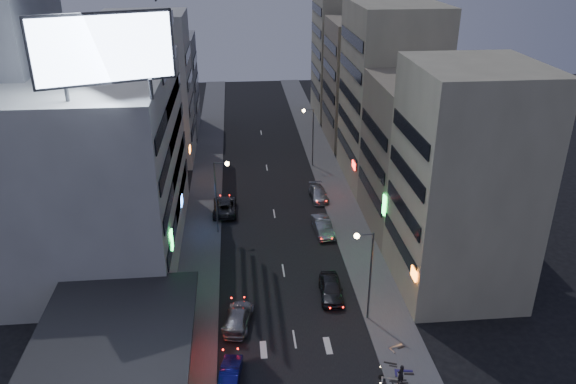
{
  "coord_description": "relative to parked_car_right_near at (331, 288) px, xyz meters",
  "views": [
    {
      "loc": [
        -3.86,
        -31.1,
        29.0
      ],
      "look_at": [
        0.87,
        18.51,
        6.11
      ],
      "focal_mm": 35.0,
      "sensor_mm": 36.0,
      "label": 1
    }
  ],
  "objects": [
    {
      "name": "scooter_blue",
      "position": [
        4.43,
        -9.85,
        -0.09
      ],
      "size": [
        0.96,
        2.05,
        1.2
      ],
      "primitive_type": null,
      "rotation": [
        0.0,
        0.0,
        1.41
      ],
      "color": "navy",
      "rests_on": "sidewalk_right"
    },
    {
      "name": "white_building",
      "position": [
        -20.79,
        10.54,
        8.18
      ],
      "size": [
        14.0,
        24.0,
        18.0
      ],
      "primitive_type": "cube",
      "color": "beige",
      "rests_on": "ground"
    },
    {
      "name": "ground",
      "position": [
        -3.79,
        -9.46,
        -0.82
      ],
      "size": [
        180.0,
        180.0,
        0.0
      ],
      "primitive_type": "plane",
      "color": "black",
      "rests_on": "ground"
    },
    {
      "name": "parked_car_left",
      "position": [
        -9.39,
        17.44,
        -0.03
      ],
      "size": [
        2.68,
        5.71,
        1.58
      ],
      "primitive_type": "imported",
      "rotation": [
        0.0,
        0.0,
        3.13
      ],
      "color": "#28292D",
      "rests_on": "ground"
    },
    {
      "name": "far_left_b",
      "position": [
        -19.79,
        48.54,
        6.68
      ],
      "size": [
        12.0,
        10.0,
        15.0
      ],
      "primitive_type": "cube",
      "color": "gray",
      "rests_on": "ground"
    },
    {
      "name": "shophouse_near",
      "position": [
        11.21,
        1.04,
        9.18
      ],
      "size": [
        10.0,
        11.0,
        20.0
      ],
      "primitive_type": "cube",
      "color": "#B9B191",
      "rests_on": "ground"
    },
    {
      "name": "parked_car_right_near",
      "position": [
        0.0,
        0.0,
        0.0
      ],
      "size": [
        2.22,
        4.9,
        1.63
      ],
      "primitive_type": "imported",
      "rotation": [
        0.0,
        0.0,
        -0.06
      ],
      "color": "#2A2B2F",
      "rests_on": "ground"
    },
    {
      "name": "scooter_black_a",
      "position": [
        3.71,
        -10.7,
        -0.18
      ],
      "size": [
        0.6,
        1.71,
        1.04
      ],
      "primitive_type": null,
      "rotation": [
        0.0,
        0.0,
        1.55
      ],
      "color": "black",
      "rests_on": "sidewalk_right"
    },
    {
      "name": "parked_car_right_far",
      "position": [
        1.81,
        19.94,
        -0.13
      ],
      "size": [
        2.11,
        4.82,
        1.38
      ],
      "primitive_type": "imported",
      "rotation": [
        0.0,
        0.0,
        0.04
      ],
      "color": "#A7ABB0",
      "rests_on": "ground"
    },
    {
      "name": "food_court",
      "position": [
        -17.69,
        -7.46,
        1.17
      ],
      "size": [
        11.0,
        13.0,
        3.88
      ],
      "color": "#B9B191",
      "rests_on": "ground"
    },
    {
      "name": "road_car_blue",
      "position": [
        -8.79,
        -9.43,
        -0.17
      ],
      "size": [
        1.89,
        4.06,
        1.29
      ],
      "primitive_type": "imported",
      "rotation": [
        0.0,
        0.0,
        3.0
      ],
      "color": "navy",
      "rests_on": "ground"
    },
    {
      "name": "person",
      "position": [
        3.14,
        -11.0,
        0.09
      ],
      "size": [
        0.68,
        0.6,
        1.57
      ],
      "primitive_type": "imported",
      "rotation": [
        0.0,
        0.0,
        3.64
      ],
      "color": "black",
      "rests_on": "sidewalk_right"
    },
    {
      "name": "scooter_silver_a",
      "position": [
        3.13,
        -10.59,
        -0.17
      ],
      "size": [
        1.05,
        1.82,
        1.06
      ],
      "primitive_type": null,
      "rotation": [
        0.0,
        0.0,
        1.28
      ],
      "color": "#9C9FA4",
      "rests_on": "sidewalk_right"
    },
    {
      "name": "scooter_silver_b",
      "position": [
        4.41,
        -6.88,
        -0.16
      ],
      "size": [
        1.2,
        1.86,
        1.08
      ],
      "primitive_type": null,
      "rotation": [
        0.0,
        0.0,
        1.95
      ],
      "color": "#B4B5BC",
      "rests_on": "sidewalk_right"
    },
    {
      "name": "street_lamp_right_far",
      "position": [
        2.11,
        30.54,
        4.55
      ],
      "size": [
        1.6,
        0.44,
        8.02
      ],
      "color": "#595B60",
      "rests_on": "sidewalk_right"
    },
    {
      "name": "road_car_silver",
      "position": [
        -8.14,
        -3.19,
        -0.09
      ],
      "size": [
        3.0,
        5.31,
        1.45
      ],
      "primitive_type": "imported",
      "rotation": [
        0.0,
        0.0,
        2.94
      ],
      "color": "gray",
      "rests_on": "ground"
    },
    {
      "name": "shophouse_mid",
      "position": [
        11.71,
        12.54,
        7.18
      ],
      "size": [
        11.0,
        12.0,
        16.0
      ],
      "primitive_type": "cube",
      "color": "gray",
      "rests_on": "ground"
    },
    {
      "name": "street_lamp_right_near",
      "position": [
        2.11,
        -3.46,
        4.55
      ],
      "size": [
        1.6,
        0.44,
        8.02
      ],
      "color": "#595B60",
      "rests_on": "sidewalk_right"
    },
    {
      "name": "shophouse_far",
      "position": [
        11.21,
        25.54,
        10.18
      ],
      "size": [
        10.0,
        14.0,
        22.0
      ],
      "primitive_type": "cube",
      "color": "#B9B191",
      "rests_on": "ground"
    },
    {
      "name": "sidewalk_right",
      "position": [
        4.21,
        20.54,
        -0.76
      ],
      "size": [
        4.0,
        120.0,
        0.12
      ],
      "primitive_type": "cube",
      "color": "#4C4C4F",
      "rests_on": "ground"
    },
    {
      "name": "far_right_a",
      "position": [
        11.71,
        40.54,
        8.18
      ],
      "size": [
        11.0,
        12.0,
        18.0
      ],
      "primitive_type": "cube",
      "color": "gray",
      "rests_on": "ground"
    },
    {
      "name": "street_lamp_left",
      "position": [
        -9.69,
        12.54,
        4.55
      ],
      "size": [
        1.6,
        0.44,
        8.02
      ],
      "color": "#595B60",
      "rests_on": "sidewalk_left"
    },
    {
      "name": "billboard",
      "position": [
        -16.78,
        0.51,
        20.85
      ],
      "size": [
        9.52,
        3.75,
        6.2
      ],
      "rotation": [
        0.0,
        0.0,
        0.35
      ],
      "color": "#595B60",
      "rests_on": "white_building"
    },
    {
      "name": "scooter_black_b",
      "position": [
        3.49,
        -9.07,
        -0.19
      ],
      "size": [
        1.09,
        1.73,
        1.0
      ],
      "primitive_type": null,
      "rotation": [
        0.0,
        0.0,
        1.21
      ],
      "color": "black",
      "rests_on": "sidewalk_right"
    },
    {
      "name": "parked_car_right_mid",
      "position": [
        1.01,
        11.49,
        -0.03
      ],
      "size": [
        2.04,
        4.91,
        1.58
      ],
      "primitive_type": "imported",
      "rotation": [
        0.0,
        0.0,
        0.08
      ],
      "color": "#999BA0",
      "rests_on": "ground"
    },
    {
      "name": "sidewalk_left",
      "position": [
        -11.79,
        20.54,
        -0.76
      ],
      "size": [
        4.0,
        120.0,
        0.12
      ],
      "primitive_type": "cube",
      "color": "#4C4C4F",
      "rests_on": "ground"
    },
    {
      "name": "far_right_b",
      "position": [
        12.21,
        54.54,
        11.18
      ],
      "size": [
        12.0,
        12.0,
        24.0
      ],
      "primitive_type": "cube",
      "color": "#B9B191",
      "rests_on": "ground"
    },
    {
      "name": "far_left_a",
      "position": [
        -19.29,
        35.54,
        9.18
      ],
      "size": [
        11.0,
        10.0,
        20.0
      ],
      "primitive_type": "cube",
      "color": "beige",
      "rests_on": "ground"
    }
  ]
}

